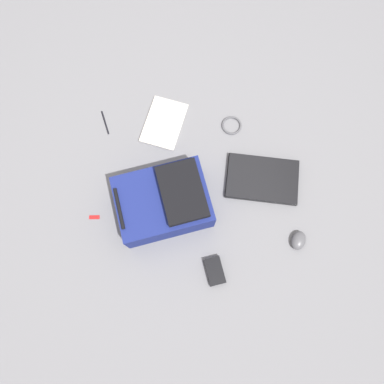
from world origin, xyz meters
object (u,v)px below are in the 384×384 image
usb_stick (94,217)px  cable_coil (232,125)px  backpack (165,202)px  book_comic (164,123)px  laptop (262,179)px  power_brick (215,271)px  pen_black (105,122)px  computer_mouse (298,240)px

usb_stick → cable_coil: bearing=24.9°
backpack → book_comic: (0.06, 0.43, -0.09)m
backpack → cable_coil: (0.40, 0.36, -0.09)m
laptop → power_brick: bearing=-129.1°
cable_coil → laptop: bearing=-74.6°
power_brick → cable_coil: bearing=71.8°
power_brick → usb_stick: 0.63m
pen_black → power_brick: bearing=-64.2°
backpack → power_brick: (0.17, -0.34, -0.08)m
computer_mouse → backpack: bearing=5.5°
cable_coil → pen_black: (-0.64, 0.14, -0.00)m
laptop → computer_mouse: 0.34m
cable_coil → power_brick: power_brick is taller
backpack → pen_black: 0.56m
pen_black → usb_stick: size_ratio=2.73×
laptop → pen_black: laptop is taller
laptop → usb_stick: 0.84m
backpack → usb_stick: backpack is taller
laptop → computer_mouse: size_ratio=4.43×
laptop → power_brick: size_ratio=3.21×
backpack → usb_stick: bearing=178.3°
computer_mouse → cable_coil: computer_mouse is taller
backpack → cable_coil: backpack is taller
book_comic → computer_mouse: bearing=-53.8°
backpack → usb_stick: (-0.35, 0.01, -0.09)m
pen_black → backpack: bearing=-64.5°
backpack → laptop: bearing=5.4°
backpack → computer_mouse: size_ratio=4.78×
laptop → power_brick: 0.50m
cable_coil → power_brick: 0.74m
backpack → power_brick: 0.39m
cable_coil → usb_stick: cable_coil is taller
backpack → pen_black: size_ratio=3.19×
book_comic → pen_black: (-0.30, 0.06, -0.01)m
computer_mouse → power_brick: bearing=40.1°
backpack → usb_stick: size_ratio=8.69×
power_brick → usb_stick: size_ratio=2.51×
laptop → computer_mouse: (0.10, -0.33, 0.00)m
computer_mouse → pen_black: computer_mouse is taller
backpack → book_comic: 0.44m
usb_stick → book_comic: bearing=45.7°
laptop → pen_black: size_ratio=2.95×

